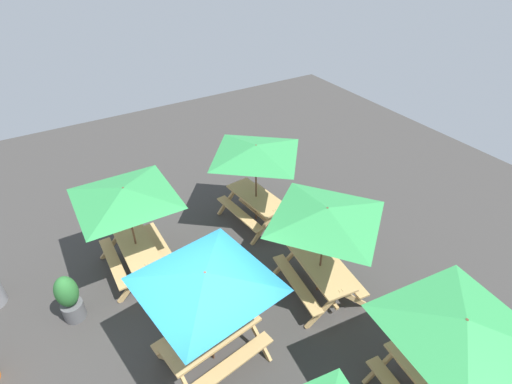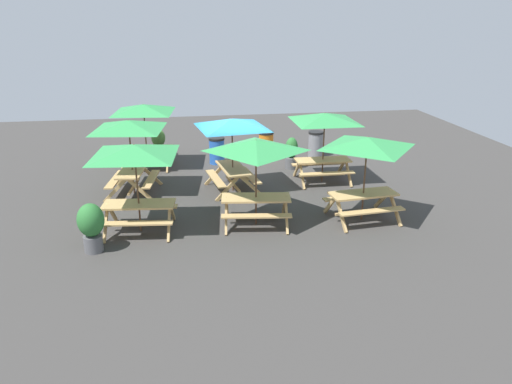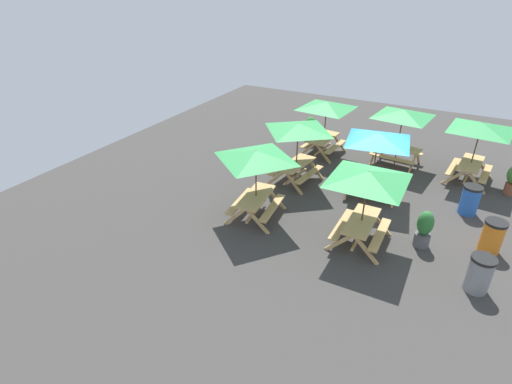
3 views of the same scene
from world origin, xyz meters
TOP-DOWN VIEW (x-y plane):
  - ground_plane at (0.00, 0.00)m, footprint 24.00×24.00m
  - picnic_table_0 at (2.92, -2.72)m, footprint 2.81×2.81m
  - picnic_table_1 at (-3.06, 3.12)m, footprint 2.19×2.19m
  - picnic_table_2 at (-0.17, 2.97)m, footprint 2.24×2.24m
  - picnic_table_3 at (3.21, -0.01)m, footprint 2.80×2.80m
  - picnic_table_4 at (-2.89, -0.19)m, footprint 2.83×2.83m
  - picnic_table_5 at (2.84, 2.97)m, footprint 2.81×2.81m
  - picnic_table_6 at (0.14, 0.24)m, footprint 2.80×2.80m
  - trash_bin_blue at (0.38, -2.86)m, footprint 0.59×0.59m
  - trash_bin_orange at (-1.59, -3.51)m, footprint 0.59×0.59m
  - trash_bin_gray at (-3.50, -3.26)m, footprint 0.59×0.59m
  - potted_plant_0 at (2.54, -4.14)m, footprint 0.54×0.54m
  - potted_plant_1 at (3.86, 3.98)m, footprint 0.62×0.62m
  - potted_plant_2 at (-2.21, -1.80)m, footprint 0.45×0.45m

SIDE VIEW (x-z plane):
  - ground_plane at x=0.00m, z-range 0.00..0.00m
  - trash_bin_blue at x=0.38m, z-range 0.00..0.98m
  - trash_bin_orange at x=-1.59m, z-range 0.00..0.98m
  - trash_bin_gray at x=-3.50m, z-range 0.00..0.98m
  - potted_plant_2 at x=-2.21m, z-range 0.01..1.14m
  - potted_plant_0 at x=2.54m, z-range 0.05..1.14m
  - potted_plant_1 at x=3.86m, z-range 0.08..1.28m
  - picnic_table_0 at x=2.92m, z-range 0.82..3.16m
  - picnic_table_1 at x=-3.06m, z-range 0.82..3.16m
  - picnic_table_2 at x=-0.17m, z-range 0.82..3.16m
  - picnic_table_3 at x=3.21m, z-range 0.82..3.16m
  - picnic_table_4 at x=-2.89m, z-range 0.82..3.16m
  - picnic_table_5 at x=2.84m, z-range 0.82..3.16m
  - picnic_table_6 at x=0.14m, z-range 0.82..3.16m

